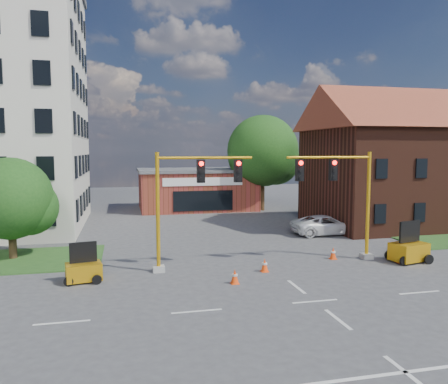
% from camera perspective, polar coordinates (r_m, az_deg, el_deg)
% --- Properties ---
extents(ground, '(120.00, 120.00, 0.00)m').
position_cam_1_polar(ground, '(19.16, 11.79, -13.81)').
color(ground, '#404043').
rests_on(ground, ground).
extents(lane_markings, '(60.00, 36.00, 0.01)m').
position_cam_1_polar(lane_markings, '(16.67, 16.32, -16.90)').
color(lane_markings, silver).
rests_on(lane_markings, ground).
extents(brick_shop, '(12.40, 8.40, 4.30)m').
position_cam_1_polar(brick_shop, '(47.18, -3.61, 0.44)').
color(brick_shop, brown).
rests_on(brick_shop, ground).
extents(townhouse_row, '(21.00, 11.00, 11.50)m').
position_cam_1_polar(townhouse_row, '(41.34, 25.47, 4.45)').
color(townhouse_row, '#441F14').
rests_on(townhouse_row, ground).
extents(tree_large, '(7.77, 7.40, 9.93)m').
position_cam_1_polar(tree_large, '(45.84, 5.51, 5.04)').
color(tree_large, '#372514').
rests_on(tree_large, ground).
extents(tree_nw_front, '(4.93, 4.70, 5.89)m').
position_cam_1_polar(tree_nw_front, '(27.78, -25.58, -1.05)').
color(tree_nw_front, '#372514').
rests_on(tree_nw_front, ground).
extents(signal_mast_west, '(5.30, 0.60, 6.20)m').
position_cam_1_polar(signal_mast_west, '(22.75, -4.53, -0.52)').
color(signal_mast_west, '#9A9A95').
rests_on(signal_mast_west, ground).
extents(signal_mast_east, '(5.30, 0.60, 6.20)m').
position_cam_1_polar(signal_mast_east, '(25.53, 15.19, -0.04)').
color(signal_mast_east, '#9A9A95').
rests_on(signal_mast_east, ground).
extents(trailer_west, '(1.80, 1.36, 1.85)m').
position_cam_1_polar(trailer_west, '(22.25, -17.85, -9.66)').
color(trailer_west, gold).
rests_on(trailer_west, ground).
extents(trailer_east, '(2.22, 1.75, 2.23)m').
position_cam_1_polar(trailer_east, '(26.92, 23.00, -6.96)').
color(trailer_east, gold).
rests_on(trailer_east, ground).
extents(cone_a, '(0.40, 0.40, 0.70)m').
position_cam_1_polar(cone_a, '(20.99, 1.42, -11.00)').
color(cone_a, '#FF450D').
rests_on(cone_a, ground).
extents(cone_b, '(0.40, 0.40, 0.70)m').
position_cam_1_polar(cone_b, '(23.06, 5.33, -9.51)').
color(cone_b, '#FF450D').
rests_on(cone_b, ground).
extents(cone_c, '(0.40, 0.40, 0.70)m').
position_cam_1_polar(cone_c, '(26.28, 14.06, -7.78)').
color(cone_c, '#FF450D').
rests_on(cone_c, ground).
extents(cone_d, '(0.40, 0.40, 0.70)m').
position_cam_1_polar(cone_d, '(26.57, 22.03, -7.88)').
color(cone_d, '#FF450D').
rests_on(cone_d, ground).
extents(pickup_white, '(5.23, 2.47, 1.45)m').
position_cam_1_polar(pickup_white, '(33.58, 13.21, -4.22)').
color(pickup_white, white).
rests_on(pickup_white, ground).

